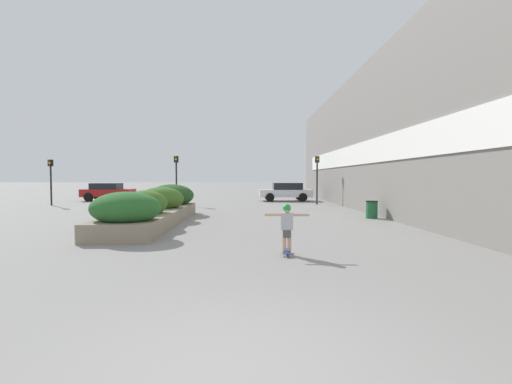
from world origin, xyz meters
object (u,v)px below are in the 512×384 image
skateboarder (287,223)px  traffic_light_far_left (51,174)px  car_leftmost (108,191)px  traffic_light_left (176,171)px  car_center_right (286,191)px  traffic_light_right (317,171)px  car_center_left (391,190)px  skateboard (287,252)px  trash_bin (372,210)px

skateboarder → traffic_light_far_left: (-14.25, 15.35, 1.36)m
car_leftmost → traffic_light_left: size_ratio=1.16×
car_center_right → traffic_light_right: traffic_light_right is taller
car_leftmost → car_center_left: 23.62m
traffic_light_far_left → car_center_right: bearing=14.0°
skateboarder → car_center_left: (11.33, 20.71, 0.01)m
skateboard → trash_bin: bearing=61.2°
skateboard → traffic_light_right: (3.97, 15.76, 2.25)m
car_center_left → traffic_light_left: traffic_light_left is taller
car_center_left → traffic_light_left: bearing=106.6°
skateboarder → car_center_right: (2.19, 19.43, -0.01)m
trash_bin → car_center_right: 12.31m
car_center_right → traffic_light_right: bearing=-154.1°
skateboarder → trash_bin: skateboarder is taller
trash_bin → car_center_left: car_center_left is taller
skateboarder → traffic_light_left: bearing=114.7°
car_center_left → traffic_light_far_left: 26.16m
car_center_left → traffic_light_far_left: traffic_light_far_left is taller
trash_bin → traffic_light_left: size_ratio=0.24×
car_center_left → traffic_light_far_left: (-25.58, -5.36, 1.34)m
car_center_right → traffic_light_left: 9.03m
skateboarder → car_leftmost: 23.44m
car_center_left → trash_bin: bearing=153.8°
trash_bin → traffic_light_far_left: traffic_light_far_left is taller
car_center_right → traffic_light_far_left: bearing=104.0°
trash_bin → car_center_left: 14.83m
skateboarder → car_leftmost: (-12.29, 19.97, -0.01)m
skateboarder → car_center_right: 19.56m
traffic_light_right → skateboarder: bearing=-104.1°
traffic_light_right → traffic_light_far_left: traffic_light_right is taller
car_center_left → traffic_light_right: traffic_light_right is taller
skateboarder → traffic_light_far_left: bearing=137.0°
trash_bin → car_leftmost: size_ratio=0.21×
skateboard → car_leftmost: car_leftmost is taller
car_leftmost → car_center_left: car_center_left is taller
car_leftmost → car_center_right: (14.47, -0.53, 0.00)m
skateboard → car_center_left: size_ratio=0.16×
car_center_left → car_center_right: size_ratio=0.92×
skateboarder → trash_bin: size_ratio=1.41×
traffic_light_far_left → car_leftmost: bearing=67.0°
car_center_left → traffic_light_right: 8.99m
skateboarder → car_center_right: bearing=87.7°
car_leftmost → skateboard: bearing=31.6°
trash_bin → traffic_light_left: 13.55m
skateboarder → car_center_right: size_ratio=0.27×
car_center_left → traffic_light_left: 17.98m
car_center_right → traffic_light_far_left: traffic_light_far_left is taller
trash_bin → traffic_light_right: (-0.82, 8.35, 1.91)m
car_center_right → traffic_light_right: size_ratio=1.24×
trash_bin → traffic_light_right: bearing=95.6°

